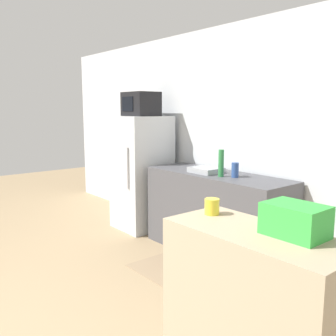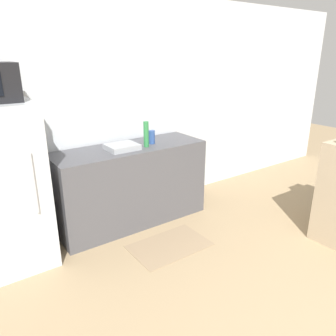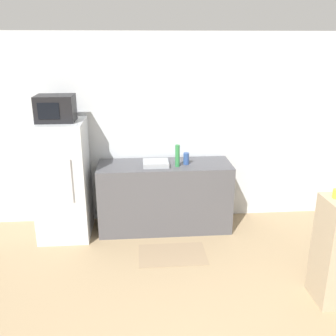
{
  "view_description": "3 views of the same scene",
  "coord_description": "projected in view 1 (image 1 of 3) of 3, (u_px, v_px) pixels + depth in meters",
  "views": [
    {
      "loc": [
        2.66,
        -0.14,
        1.64
      ],
      "look_at": [
        0.17,
        1.91,
        1.13
      ],
      "focal_mm": 40.0,
      "sensor_mm": 36.0,
      "label": 1
    },
    {
      "loc": [
        -1.87,
        -0.29,
        1.93
      ],
      "look_at": [
        -0.15,
        2.14,
        0.88
      ],
      "focal_mm": 35.0,
      "sensor_mm": 36.0,
      "label": 2
    },
    {
      "loc": [
        -0.5,
        -1.81,
        2.48
      ],
      "look_at": [
        -0.19,
        1.91,
        1.21
      ],
      "focal_mm": 40.0,
      "sensor_mm": 36.0,
      "label": 3
    }
  ],
  "objects": [
    {
      "name": "wall_back",
      "position": [
        250.0,
        139.0,
        4.2
      ],
      "size": [
        8.0,
        0.06,
        2.6
      ],
      "primitive_type": "cube",
      "color": "silver",
      "rests_on": "ground_plane"
    },
    {
      "name": "refrigerator",
      "position": [
        142.0,
        173.0,
        5.14
      ],
      "size": [
        0.65,
        0.69,
        1.54
      ],
      "color": "silver",
      "rests_on": "ground_plane"
    },
    {
      "name": "microwave",
      "position": [
        141.0,
        104.0,
        5.0
      ],
      "size": [
        0.45,
        0.37,
        0.32
      ],
      "color": "black",
      "rests_on": "refrigerator"
    },
    {
      "name": "counter",
      "position": [
        216.0,
        214.0,
        4.23
      ],
      "size": [
        1.77,
        0.61,
        0.93
      ],
      "primitive_type": "cube",
      "color": "#4C4C51",
      "rests_on": "ground_plane"
    },
    {
      "name": "sink_basin",
      "position": [
        206.0,
        170.0,
        4.21
      ],
      "size": [
        0.33,
        0.29,
        0.06
      ],
      "primitive_type": "cube",
      "color": "#9EA3A8",
      "rests_on": "counter"
    },
    {
      "name": "bottle_tall",
      "position": [
        221.0,
        163.0,
        3.94
      ],
      "size": [
        0.06,
        0.06,
        0.29
      ],
      "primitive_type": "cylinder",
      "color": "#2D7F42",
      "rests_on": "counter"
    },
    {
      "name": "bottle_short",
      "position": [
        235.0,
        170.0,
        3.91
      ],
      "size": [
        0.08,
        0.08,
        0.16
      ],
      "primitive_type": "cylinder",
      "color": "#2D4C8C",
      "rests_on": "counter"
    },
    {
      "name": "basket",
      "position": [
        295.0,
        220.0,
        1.63
      ],
      "size": [
        0.26,
        0.19,
        0.14
      ],
      "primitive_type": "cube",
      "color": "green",
      "rests_on": "shelf_cabinet"
    },
    {
      "name": "jar",
      "position": [
        212.0,
        207.0,
        1.97
      ],
      "size": [
        0.08,
        0.08,
        0.08
      ],
      "primitive_type": "cylinder",
      "color": "yellow",
      "rests_on": "shelf_cabinet"
    },
    {
      "name": "kitchen_rug",
      "position": [
        169.0,
        271.0,
        3.81
      ],
      "size": [
        0.82,
        0.53,
        0.01
      ],
      "primitive_type": "cube",
      "color": "#937A5B",
      "rests_on": "ground_plane"
    }
  ]
}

